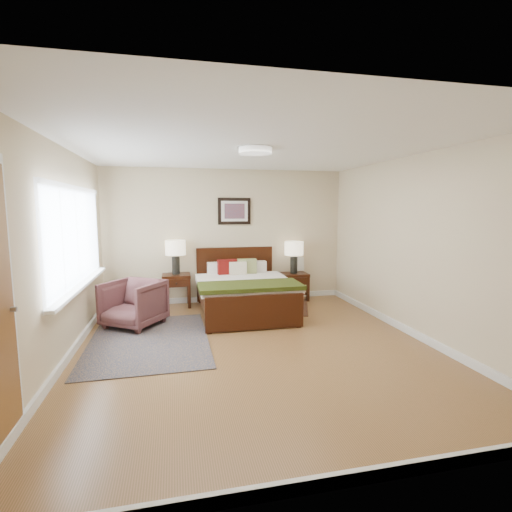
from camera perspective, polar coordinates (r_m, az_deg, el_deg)
name	(u,v)px	position (r m, az deg, el deg)	size (l,w,h in m)	color
floor	(255,347)	(4.91, -0.10, -13.81)	(5.00, 5.00, 0.00)	brown
back_wall	(227,236)	(7.06, -4.44, 3.08)	(4.50, 0.04, 2.50)	#C9BC91
front_wall	(346,297)	(2.26, 13.63, -6.14)	(4.50, 0.04, 2.50)	#C9BC91
left_wall	(58,255)	(4.68, -28.12, 0.08)	(0.04, 5.00, 2.50)	#C9BC91
right_wall	(415,247)	(5.54, 23.28, 1.34)	(0.04, 5.00, 2.50)	#C9BC91
ceiling	(255,147)	(4.64, -0.10, 16.39)	(4.50, 5.00, 0.02)	white
window	(79,239)	(5.33, -25.63, 2.37)	(0.11, 2.72, 1.32)	silver
ceil_fixture	(255,150)	(4.63, -0.10, 15.96)	(0.44, 0.44, 0.08)	white
bed	(243,286)	(6.28, -1.96, -4.61)	(1.58, 1.89, 1.02)	black
wall_art	(234,211)	(7.03, -3.35, 6.90)	(0.62, 0.05, 0.50)	black
nightstand_left	(176,281)	(6.85, -12.15, -3.80)	(0.50, 0.45, 0.59)	black
nightstand_right	(294,283)	(7.24, 5.83, -4.20)	(0.53, 0.40, 0.53)	black
lamp_left	(176,250)	(6.78, -12.28, 0.85)	(0.36, 0.36, 0.61)	black
lamp_right	(294,251)	(7.15, 5.87, 0.78)	(0.36, 0.36, 0.61)	black
armchair	(134,304)	(5.90, -18.31, -6.96)	(0.75, 0.77, 0.70)	brown
rug_persian	(149,341)	(5.31, -16.11, -12.39)	(1.55, 2.18, 0.01)	#0C1B3E
rug_navy	(286,306)	(6.80, 4.62, -7.74)	(0.78, 1.17, 0.01)	black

